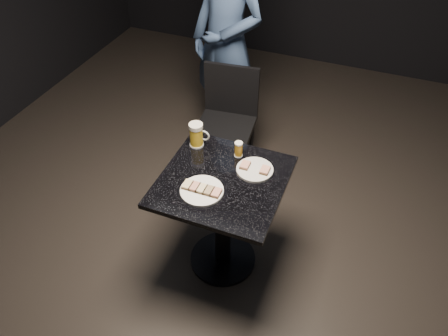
# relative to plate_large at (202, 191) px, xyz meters

# --- Properties ---
(floor) EXTENTS (6.00, 6.00, 0.00)m
(floor) POSITION_rel_plate_large_xyz_m (0.07, 0.13, -0.76)
(floor) COLOR black
(floor) RESTS_ON ground
(plate_large) EXTENTS (0.24, 0.24, 0.01)m
(plate_large) POSITION_rel_plate_large_xyz_m (0.00, 0.00, 0.00)
(plate_large) COLOR white
(plate_large) RESTS_ON table
(plate_small) EXTENTS (0.21, 0.21, 0.01)m
(plate_small) POSITION_rel_plate_large_xyz_m (0.22, 0.27, 0.00)
(plate_small) COLOR silver
(plate_small) RESTS_ON table
(patron) EXTENTS (0.81, 0.70, 1.87)m
(patron) POSITION_rel_plate_large_xyz_m (-0.38, 1.36, 0.18)
(patron) COLOR navy
(patron) RESTS_ON floor
(table) EXTENTS (0.70, 0.70, 0.75)m
(table) POSITION_rel_plate_large_xyz_m (0.07, 0.13, -0.25)
(table) COLOR black
(table) RESTS_ON floor
(beer_mug) EXTENTS (0.13, 0.09, 0.16)m
(beer_mug) POSITION_rel_plate_large_xyz_m (-0.19, 0.36, 0.07)
(beer_mug) COLOR silver
(beer_mug) RESTS_ON table
(beer_tumbler) EXTENTS (0.05, 0.05, 0.10)m
(beer_tumbler) POSITION_rel_plate_large_xyz_m (0.08, 0.36, 0.04)
(beer_tumbler) COLOR silver
(beer_tumbler) RESTS_ON table
(chair) EXTENTS (0.47, 0.47, 0.88)m
(chair) POSITION_rel_plate_large_xyz_m (-0.25, 1.04, -0.26)
(chair) COLOR black
(chair) RESTS_ON floor
(canapes_on_plate_large) EXTENTS (0.22, 0.07, 0.02)m
(canapes_on_plate_large) POSITION_rel_plate_large_xyz_m (0.00, 0.00, 0.02)
(canapes_on_plate_large) COLOR #4C3521
(canapes_on_plate_large) RESTS_ON plate_large
(canapes_on_plate_small) EXTENTS (0.17, 0.07, 0.02)m
(canapes_on_plate_small) POSITION_rel_plate_large_xyz_m (0.22, 0.27, 0.02)
(canapes_on_plate_small) COLOR #4C3521
(canapes_on_plate_small) RESTS_ON plate_small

